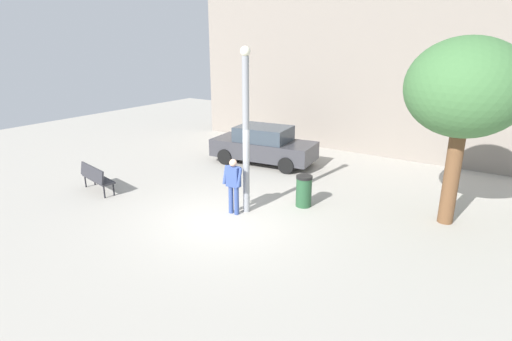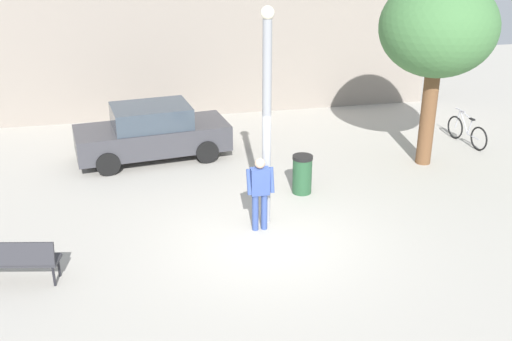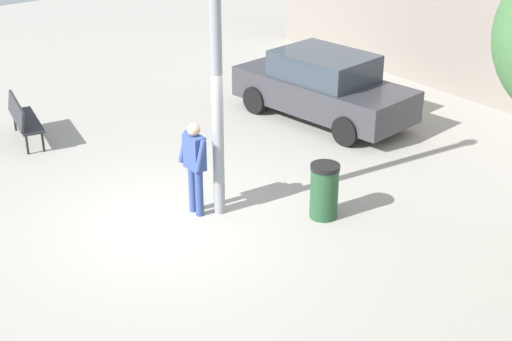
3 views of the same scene
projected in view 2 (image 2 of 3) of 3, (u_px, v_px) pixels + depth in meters
name	position (u px, v px, depth m)	size (l,w,h in m)	color
ground_plane	(267.00, 240.00, 12.86)	(36.00, 36.00, 0.00)	#A8A399
lamppost	(267.00, 114.00, 12.66)	(0.28, 0.28, 4.75)	gray
person_by_lamppost	(260.00, 189.00, 12.92)	(0.59, 0.28, 1.67)	#334784
park_bench	(13.00, 258.00, 11.11)	(1.66, 0.78, 0.92)	#2D2D33
plaza_tree	(438.00, 29.00, 15.44)	(3.01, 3.01, 5.02)	brown
bicycle_silver	(467.00, 132.00, 18.11)	(0.31, 1.80, 0.97)	black
parked_car_charcoal	(152.00, 132.00, 16.89)	(4.38, 2.23, 1.55)	#38383D
trash_bin	(302.00, 174.00, 14.87)	(0.50, 0.50, 0.98)	#234C2D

